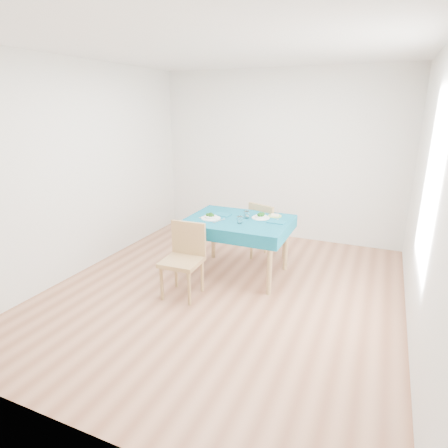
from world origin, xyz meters
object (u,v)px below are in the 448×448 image
at_px(chair_near, 181,253).
at_px(side_plate, 275,216).
at_px(table, 238,247).
at_px(bowl_near, 211,216).
at_px(chair_far, 269,225).
at_px(bowl_far, 261,216).

distance_m(chair_near, side_plate, 1.37).
xyz_separation_m(table, side_plate, (0.39, 0.31, 0.38)).
relative_size(chair_near, bowl_near, 4.36).
xyz_separation_m(table, chair_near, (-0.38, -0.80, 0.16)).
height_order(chair_far, side_plate, chair_far).
distance_m(bowl_near, bowl_far, 0.64).
distance_m(bowl_far, side_plate, 0.21).
bearing_deg(bowl_near, bowl_far, 24.80).
bearing_deg(chair_near, chair_far, 65.42).
bearing_deg(chair_far, table, 92.63).
distance_m(chair_far, side_plate, 0.46).
xyz_separation_m(table, chair_far, (0.21, 0.65, 0.14)).
relative_size(bowl_far, side_plate, 1.28).
bearing_deg(chair_near, bowl_far, 54.17).
height_order(chair_far, bowl_far, chair_far).
relative_size(bowl_near, side_plate, 1.38).
bearing_deg(chair_far, bowl_near, 75.12).
relative_size(table, bowl_near, 5.23).
height_order(chair_near, side_plate, chair_near).
height_order(table, chair_near, chair_near).
distance_m(chair_far, bowl_far, 0.57).
relative_size(bowl_near, bowl_far, 1.07).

